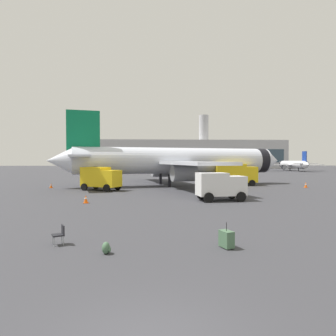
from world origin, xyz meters
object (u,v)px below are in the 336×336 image
Objects in this scene: fuel_truck at (235,174)px; safety_cone_near at (306,185)px; safety_cone_far at (86,199)px; rolling_suitcase at (226,239)px; airplane_at_gate at (176,161)px; service_truck at (101,177)px; traveller_backpack at (106,248)px; cargo_van at (220,185)px; gate_chair at (60,234)px; airplane_taxiing at (293,164)px; safety_cone_mid at (51,186)px.

fuel_truck is 9.69m from safety_cone_near.
safety_cone_far is 16.48m from rolling_suitcase.
airplane_at_gate is 6.71× the size of service_truck.
safety_cone_far reaches higher than traveller_backpack.
cargo_van is 5.40× the size of gate_chair.
gate_chair is (-52.89, -89.44, -1.82)m from airplane_taxiing.
cargo_van reaches higher than gate_chair.
service_truck is 26.79m from rolling_suitcase.
cargo_van is at bearing -139.37° from safety_cone_near.
airplane_taxiing is at bearing 66.04° from safety_cone_near.
airplane_at_gate is at bearing 99.67° from cargo_van.
airplane_at_gate is 32.17× the size of rolling_suitcase.
traveller_backpack is 2.69m from gate_chair.
service_truck is at bearing -174.82° from safety_cone_near.
cargo_van is (2.86, -16.82, -2.21)m from airplane_at_gate.
cargo_van is at bearing -38.21° from service_truck.
fuel_truck is at bearing 62.00° from gate_chair.
gate_chair is at bearing -103.56° from airplane_at_gate.
safety_cone_near is at bearing -1.69° from safety_cone_mid.
safety_cone_mid is 16.71m from safety_cone_far.
rolling_suitcase is (-17.67, -27.39, 0.02)m from safety_cone_near.
rolling_suitcase is at bearing -68.53° from service_truck.
rolling_suitcase is (-0.15, -31.64, -3.27)m from airplane_at_gate.
safety_cone_mid is (-17.23, -3.22, -3.34)m from airplane_at_gate.
fuel_truck reaches higher than traveller_backpack.
safety_cone_near is at bearing -113.96° from airplane_taxiing.
traveller_backpack is at bearing -129.04° from safety_cone_near.
airplane_at_gate reaches higher than rolling_suitcase.
airplane_at_gate is at bearing 177.69° from fuel_truck.
airplane_at_gate reaches higher than fuel_truck.
fuel_truck is at bearing 18.84° from service_truck.
airplane_taxiing is 47.11× the size of traveller_backpack.
safety_cone_mid is (-20.10, 13.60, -1.13)m from cargo_van.
gate_chair is (-7.43, -30.80, -3.16)m from airplane_at_gate.
airplane_taxiing reaches higher than fuel_truck.
safety_cone_near is 32.60m from rolling_suitcase.
safety_cone_far is 13.04m from gate_chair.
safety_cone_mid is 0.75× the size of gate_chair.
cargo_van is at bearing 78.50° from rolling_suitcase.
cargo_van reaches higher than safety_cone_mid.
airplane_taxiing is 94.08m from safety_cone_far.
safety_cone_mid is 1.33× the size of traveller_backpack.
safety_cone_far is at bearing -86.35° from service_truck.
airplane_taxiing is (45.46, 58.63, -1.34)m from airplane_at_gate.
service_truck is at bearing 111.47° from rolling_suitcase.
service_truck reaches higher than traveller_backpack.
fuel_truck is 17.49m from cargo_van.
fuel_truck is 32.56m from rolling_suitcase.
fuel_truck reaches higher than cargo_van.
service_truck is at bearing 141.79° from cargo_van.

